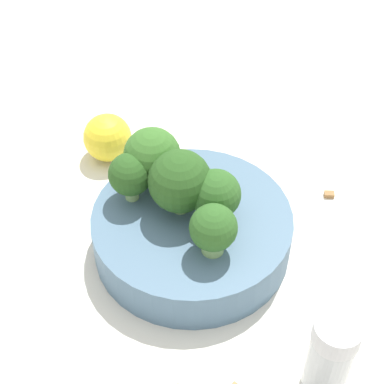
# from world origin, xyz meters

# --- Properties ---
(ground_plane) EXTENTS (3.00, 3.00, 0.00)m
(ground_plane) POSITION_xyz_m (0.00, 0.00, 0.00)
(ground_plane) COLOR silver
(bowl) EXTENTS (0.18, 0.18, 0.04)m
(bowl) POSITION_xyz_m (0.00, 0.00, 0.02)
(bowl) COLOR slate
(bowl) RESTS_ON ground_plane
(broccoli_floret_0) EXTENTS (0.06, 0.06, 0.06)m
(broccoli_floret_0) POSITION_xyz_m (-0.01, 0.00, 0.08)
(broccoli_floret_0) COLOR #8EB770
(broccoli_floret_0) RESTS_ON bowl
(broccoli_floret_1) EXTENTS (0.04, 0.04, 0.05)m
(broccoli_floret_1) POSITION_xyz_m (-0.06, -0.02, 0.07)
(broccoli_floret_1) COLOR #8EB770
(broccoli_floret_1) RESTS_ON bowl
(broccoli_floret_2) EXTENTS (0.05, 0.05, 0.06)m
(broccoli_floret_2) POSITION_xyz_m (-0.06, 0.01, 0.08)
(broccoli_floret_2) COLOR #84AD66
(broccoli_floret_2) RESTS_ON bowl
(broccoli_floret_3) EXTENTS (0.04, 0.04, 0.05)m
(broccoli_floret_3) POSITION_xyz_m (0.04, -0.02, 0.07)
(broccoli_floret_3) COLOR #84AD66
(broccoli_floret_3) RESTS_ON bowl
(broccoli_floret_4) EXTENTS (0.04, 0.04, 0.05)m
(broccoli_floret_4) POSITION_xyz_m (0.01, 0.01, 0.07)
(broccoli_floret_4) COLOR #7A9E5B
(broccoli_floret_4) RESTS_ON bowl
(pepper_shaker) EXTENTS (0.04, 0.04, 0.08)m
(pepper_shaker) POSITION_xyz_m (0.17, -0.03, 0.04)
(pepper_shaker) COLOR #B2B7BC
(pepper_shaker) RESTS_ON ground_plane
(lemon_wedge) EXTENTS (0.05, 0.05, 0.05)m
(lemon_wedge) POSITION_xyz_m (-0.15, 0.03, 0.03)
(lemon_wedge) COLOR yellow
(lemon_wedge) RESTS_ON ground_plane
(almond_crumb_2) EXTENTS (0.01, 0.01, 0.01)m
(almond_crumb_2) POSITION_xyz_m (-0.10, 0.05, 0.00)
(almond_crumb_2) COLOR olive
(almond_crumb_2) RESTS_ON ground_plane
(almond_crumb_3) EXTENTS (0.01, 0.01, 0.01)m
(almond_crumb_3) POSITION_xyz_m (-0.12, 0.07, 0.00)
(almond_crumb_3) COLOR tan
(almond_crumb_3) RESTS_ON ground_plane
(almond_crumb_4) EXTENTS (0.01, 0.01, 0.01)m
(almond_crumb_4) POSITION_xyz_m (0.06, 0.14, 0.00)
(almond_crumb_4) COLOR olive
(almond_crumb_4) RESTS_ON ground_plane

